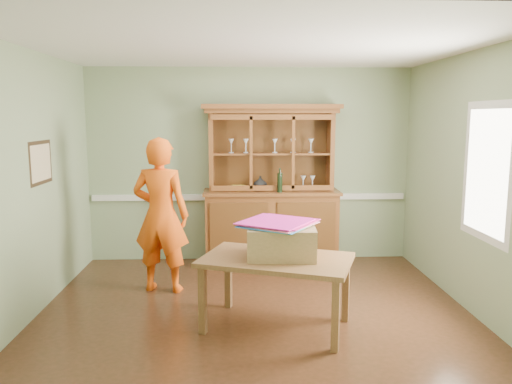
{
  "coord_description": "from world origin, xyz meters",
  "views": [
    {
      "loc": [
        -0.19,
        -5.0,
        2.03
      ],
      "look_at": [
        0.03,
        0.4,
        1.21
      ],
      "focal_mm": 35.0,
      "sensor_mm": 36.0,
      "label": 1
    }
  ],
  "objects_px": {
    "china_hutch": "(271,209)",
    "person": "(161,215)",
    "dining_table": "(276,266)",
    "cardboard_box": "(282,241)"
  },
  "relations": [
    {
      "from": "china_hutch",
      "to": "dining_table",
      "type": "xyz_separation_m",
      "value": [
        -0.1,
        -2.15,
        -0.15
      ]
    },
    {
      "from": "cardboard_box",
      "to": "person",
      "type": "xyz_separation_m",
      "value": [
        -1.3,
        1.07,
        0.05
      ]
    },
    {
      "from": "dining_table",
      "to": "person",
      "type": "relative_size",
      "value": 0.89
    },
    {
      "from": "dining_table",
      "to": "china_hutch",
      "type": "bearing_deg",
      "value": 107.03
    },
    {
      "from": "china_hutch",
      "to": "person",
      "type": "relative_size",
      "value": 1.22
    },
    {
      "from": "dining_table",
      "to": "cardboard_box",
      "type": "bearing_deg",
      "value": 53.11
    },
    {
      "from": "china_hutch",
      "to": "cardboard_box",
      "type": "bearing_deg",
      "value": -91.31
    },
    {
      "from": "person",
      "to": "cardboard_box",
      "type": "bearing_deg",
      "value": 151.43
    },
    {
      "from": "china_hutch",
      "to": "person",
      "type": "distance_m",
      "value": 1.72
    },
    {
      "from": "china_hutch",
      "to": "dining_table",
      "type": "relative_size",
      "value": 1.37
    }
  ]
}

